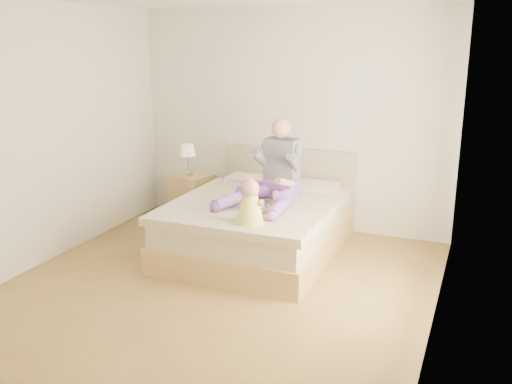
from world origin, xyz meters
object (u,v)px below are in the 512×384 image
at_px(nightstand, 192,196).
at_px(tray, 261,205).
at_px(baby, 250,205).
at_px(adult, 274,176).
at_px(bed, 260,223).

relative_size(nightstand, tray, 1.11).
distance_m(nightstand, baby, 2.26).
relative_size(nightstand, adult, 0.53).
bearing_deg(adult, baby, -78.89).
bearing_deg(nightstand, tray, -21.46).
distance_m(bed, baby, 1.00).
relative_size(adult, baby, 2.54).
bearing_deg(adult, bed, -163.17).
height_order(nightstand, tray, tray).
bearing_deg(nightstand, adult, -10.53).
bearing_deg(tray, bed, 107.18).
bearing_deg(bed, baby, -73.85).
distance_m(tray, baby, 0.53).
bearing_deg(adult, nightstand, 158.78).
height_order(tray, baby, baby).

